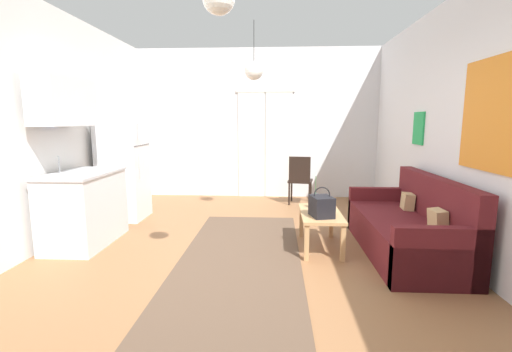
# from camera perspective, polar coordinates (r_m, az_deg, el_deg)

# --- Properties ---
(ground_plane) EXTENTS (5.27, 7.77, 0.10)m
(ground_plane) POSITION_cam_1_polar(r_m,az_deg,el_deg) (3.77, -3.01, -15.51)
(ground_plane) COLOR #8E603D
(wall_back) EXTENTS (4.87, 0.13, 2.89)m
(wall_back) POSITION_cam_1_polar(r_m,az_deg,el_deg) (7.05, 0.20, 8.28)
(wall_back) COLOR silver
(wall_back) RESTS_ON ground_plane
(wall_right) EXTENTS (0.12, 7.37, 2.89)m
(wall_right) POSITION_cam_1_polar(r_m,az_deg,el_deg) (3.95, 33.91, 6.53)
(wall_right) COLOR silver
(wall_right) RESTS_ON ground_plane
(area_rug) EXTENTS (1.32, 3.33, 0.01)m
(area_rug) POSITION_cam_1_polar(r_m,az_deg,el_deg) (4.01, -2.52, -13.11)
(area_rug) COLOR brown
(area_rug) RESTS_ON ground_plane
(couch) EXTENTS (0.84, 1.95, 0.88)m
(couch) POSITION_cam_1_polar(r_m,az_deg,el_deg) (4.44, 23.61, -7.96)
(couch) COLOR #5B191E
(couch) RESTS_ON ground_plane
(coffee_table) EXTENTS (0.47, 0.90, 0.44)m
(coffee_table) POSITION_cam_1_polar(r_m,az_deg,el_deg) (4.28, 10.36, -6.59)
(coffee_table) COLOR tan
(coffee_table) RESTS_ON ground_plane
(bamboo_vase) EXTENTS (0.09, 0.09, 0.40)m
(bamboo_vase) POSITION_cam_1_polar(r_m,az_deg,el_deg) (4.40, 9.52, -4.01)
(bamboo_vase) COLOR #2D2D33
(bamboo_vase) RESTS_ON coffee_table
(handbag) EXTENTS (0.28, 0.32, 0.34)m
(handbag) POSITION_cam_1_polar(r_m,az_deg,el_deg) (4.05, 10.54, -4.81)
(handbag) COLOR black
(handbag) RESTS_ON coffee_table
(refrigerator) EXTENTS (0.64, 0.64, 1.70)m
(refrigerator) POSITION_cam_1_polar(r_m,az_deg,el_deg) (5.79, -20.61, 1.82)
(refrigerator) COLOR white
(refrigerator) RESTS_ON ground_plane
(kitchen_counter) EXTENTS (0.64, 1.09, 2.02)m
(kitchen_counter) POSITION_cam_1_polar(r_m,az_deg,el_deg) (4.79, -26.54, -1.19)
(kitchen_counter) COLOR silver
(kitchen_counter) RESTS_ON ground_plane
(accent_chair) EXTENTS (0.48, 0.46, 0.88)m
(accent_chair) POSITION_cam_1_polar(r_m,az_deg,el_deg) (6.42, 7.12, -0.31)
(accent_chair) COLOR black
(accent_chair) RESTS_ON ground_plane
(pendant_lamp_far) EXTENTS (0.26, 0.26, 0.81)m
(pendant_lamp_far) POSITION_cam_1_polar(r_m,az_deg,el_deg) (5.22, -0.34, 16.61)
(pendant_lamp_far) COLOR black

